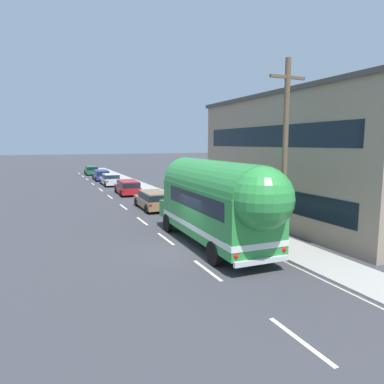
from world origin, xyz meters
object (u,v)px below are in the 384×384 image
at_px(car_third, 111,179).
at_px(car_fourth, 101,174).
at_px(painted_bus, 218,200).
at_px(car_second, 128,186).
at_px(utility_pole, 285,154).
at_px(car_fifth, 91,170).
at_px(car_lead, 153,199).

distance_m(car_third, car_fourth, 6.22).
height_order(painted_bus, car_second, painted_bus).
xyz_separation_m(utility_pole, car_third, (-2.40, 28.78, -3.69)).
relative_size(painted_bus, car_fifth, 2.39).
xyz_separation_m(car_third, car_fourth, (-0.11, 6.22, 0.06)).
distance_m(painted_bus, car_fourth, 33.41).
relative_size(car_fourth, car_fifth, 1.10).
bearing_deg(utility_pole, car_second, 96.29).
height_order(car_lead, car_third, same).
bearing_deg(car_second, painted_bus, -90.47).
bearing_deg(car_lead, car_fourth, 90.56).
bearing_deg(painted_bus, car_third, 89.95).
bearing_deg(painted_bus, car_fifth, 90.22).
bearing_deg(car_second, utility_pole, -83.71).
bearing_deg(car_third, car_lead, -89.60).
bearing_deg(car_fourth, utility_pole, -85.90).
distance_m(painted_bus, car_fifth, 42.37).
relative_size(utility_pole, painted_bus, 0.82).
xyz_separation_m(painted_bus, car_fifth, (-0.16, 42.35, -1.51)).
height_order(utility_pole, car_second, utility_pole).
distance_m(painted_bus, car_third, 27.21).
bearing_deg(utility_pole, car_fifth, 93.37).
distance_m(utility_pole, painted_bus, 3.60).
bearing_deg(painted_bus, car_lead, 89.26).
xyz_separation_m(utility_pole, car_fifth, (-2.59, 43.96, -3.63)).
distance_m(car_lead, car_fifth, 31.68).
xyz_separation_m(car_fourth, car_fifth, (-0.08, 8.97, -0.01)).
distance_m(utility_pole, car_second, 21.03).
xyz_separation_m(utility_pole, car_fourth, (-2.51, 35.00, -3.63)).
height_order(car_third, car_fifth, same).
relative_size(car_second, car_third, 1.00).
relative_size(car_lead, car_third, 1.01).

